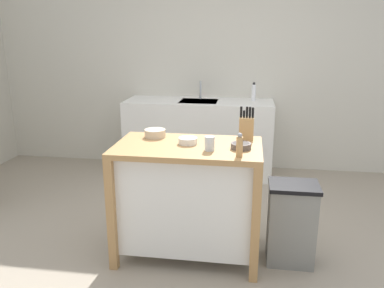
# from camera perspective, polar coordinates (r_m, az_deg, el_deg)

# --- Properties ---
(ground_plane) EXTENTS (6.93, 6.93, 0.00)m
(ground_plane) POSITION_cam_1_polar(r_m,az_deg,el_deg) (3.15, 1.61, -16.28)
(ground_plane) COLOR gray
(ground_plane) RESTS_ON ground
(wall_back) EXTENTS (5.93, 0.10, 2.60)m
(wall_back) POSITION_cam_1_polar(r_m,az_deg,el_deg) (4.93, 4.96, 11.51)
(wall_back) COLOR beige
(wall_back) RESTS_ON ground
(kitchen_island) EXTENTS (1.08, 0.64, 0.89)m
(kitchen_island) POSITION_cam_1_polar(r_m,az_deg,el_deg) (2.99, -0.57, -7.36)
(kitchen_island) COLOR #AD7F4C
(kitchen_island) RESTS_ON ground
(knife_block) EXTENTS (0.11, 0.09, 0.25)m
(knife_block) POSITION_cam_1_polar(r_m,az_deg,el_deg) (3.01, 7.96, 2.42)
(knife_block) COLOR tan
(knife_block) RESTS_ON kitchen_island
(bowl_stoneware_deep) EXTENTS (0.16, 0.16, 0.06)m
(bowl_stoneware_deep) POSITION_cam_1_polar(r_m,az_deg,el_deg) (3.08, -5.43, 1.62)
(bowl_stoneware_deep) COLOR beige
(bowl_stoneware_deep) RESTS_ON kitchen_island
(bowl_ceramic_small) EXTENTS (0.14, 0.14, 0.05)m
(bowl_ceramic_small) POSITION_cam_1_polar(r_m,az_deg,el_deg) (2.88, -0.60, 0.52)
(bowl_ceramic_small) COLOR silver
(bowl_ceramic_small) RESTS_ON kitchen_island
(bowl_ceramic_wide) EXTENTS (0.14, 0.14, 0.04)m
(bowl_ceramic_wide) POSITION_cam_1_polar(r_m,az_deg,el_deg) (2.77, 7.18, -0.25)
(bowl_ceramic_wide) COLOR #564C47
(bowl_ceramic_wide) RESTS_ON kitchen_island
(drinking_cup) EXTENTS (0.07, 0.07, 0.10)m
(drinking_cup) POSITION_cam_1_polar(r_m,az_deg,el_deg) (2.71, 2.59, 0.08)
(drinking_cup) COLOR silver
(drinking_cup) RESTS_ON kitchen_island
(pepper_grinder) EXTENTS (0.04, 0.04, 0.16)m
(pepper_grinder) POSITION_cam_1_polar(r_m,az_deg,el_deg) (2.58, 6.97, -0.22)
(pepper_grinder) COLOR tan
(pepper_grinder) RESTS_ON kitchen_island
(trash_bin) EXTENTS (0.36, 0.28, 0.63)m
(trash_bin) POSITION_cam_1_polar(r_m,az_deg,el_deg) (3.05, 14.32, -11.16)
(trash_bin) COLOR slate
(trash_bin) RESTS_ON ground
(sink_counter) EXTENTS (1.76, 0.60, 0.90)m
(sink_counter) POSITION_cam_1_polar(r_m,az_deg,el_deg) (4.76, 1.00, 1.03)
(sink_counter) COLOR white
(sink_counter) RESTS_ON ground
(sink_faucet) EXTENTS (0.02, 0.02, 0.22)m
(sink_faucet) POSITION_cam_1_polar(r_m,az_deg,el_deg) (4.78, 1.25, 7.93)
(sink_faucet) COLOR #B7BCC1
(sink_faucet) RESTS_ON sink_counter
(bottle_hand_soap) EXTENTS (0.05, 0.05, 0.22)m
(bottle_hand_soap) POSITION_cam_1_polar(r_m,az_deg,el_deg) (4.70, 9.01, 7.48)
(bottle_hand_soap) COLOR white
(bottle_hand_soap) RESTS_ON sink_counter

